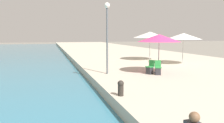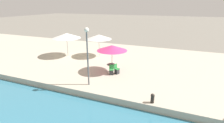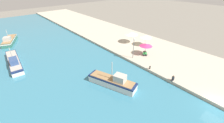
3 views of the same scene
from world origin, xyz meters
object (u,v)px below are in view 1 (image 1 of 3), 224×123
Objects in this scene: cafe_table at (157,65)px; cafe_chair_left at (150,69)px; cafe_umbrella_pink at (159,38)px; cafe_umbrella_striped at (150,35)px; cafe_chair_right at (158,70)px; lamppost at (107,26)px; mooring_bollard at (121,88)px; cafe_umbrella_white at (183,36)px.

cafe_table is 0.75m from cafe_chair_left.
cafe_umbrella_pink is 7.60m from cafe_umbrella_striped.
cafe_umbrella_pink is 1.79m from cafe_table.
cafe_chair_right is 4.28m from lamppost.
cafe_table is at bearing -112.36° from cafe_umbrella_striped.
cafe_umbrella_pink reaches higher than cafe_chair_left.
cafe_umbrella_striped is 3.74× the size of cafe_chair_left.
lamppost is at bearing 169.37° from cafe_umbrella_pink.
cafe_umbrella_pink is 3.53× the size of cafe_table.
cafe_umbrella_white is at bearing 43.73° from mooring_bollard.
cafe_chair_right is (-0.27, -0.67, -0.21)m from cafe_table.
cafe_umbrella_pink is at bearing -111.58° from cafe_umbrella_striped.
cafe_umbrella_pink is 6.50m from mooring_bollard.
cafe_table is (-0.09, 0.05, -1.79)m from cafe_umbrella_pink.
mooring_bollard is at bearing -136.27° from cafe_umbrella_white.
cafe_table is at bearing 48.46° from mooring_bollard.
cafe_chair_left is (-4.90, -3.66, -2.09)m from cafe_umbrella_white.
cafe_umbrella_striped reaches higher than cafe_umbrella_pink.
cafe_table is (-2.89, -7.02, -2.01)m from cafe_umbrella_striped.
cafe_table is at bearing -10.10° from lamppost.
lamppost reaches higher than cafe_chair_left.
cafe_umbrella_pink is at bearing -96.02° from cafe_chair_left.
cafe_chair_right is (-3.16, -7.69, -2.22)m from cafe_umbrella_striped.
cafe_chair_left is 3.91m from lamppost.
cafe_table is 0.75m from cafe_chair_right.
cafe_chair_left is 0.54m from cafe_chair_right.
lamppost is at bearing -0.76° from cafe_chair_right.
mooring_bollard is (-3.43, -4.31, 0.02)m from cafe_chair_left.
cafe_umbrella_striped is 8.43m from cafe_chair_left.
cafe_chair_left is at bearing -143.26° from cafe_umbrella_white.
cafe_chair_right is at bearing -120.19° from cafe_umbrella_pink.
cafe_umbrella_white is 0.90× the size of cafe_umbrella_striped.
cafe_umbrella_white is at bearing 39.37° from cafe_umbrella_pink.
cafe_chair_right is 1.39× the size of mooring_bollard.
cafe_umbrella_pink is 2.12m from cafe_chair_right.
mooring_bollard is (-3.82, -3.94, 0.02)m from cafe_chair_right.
cafe_umbrella_white reaches higher than cafe_chair_right.
lamppost reaches higher than cafe_umbrella_pink.
mooring_bollard is (-6.98, -11.63, -2.20)m from cafe_umbrella_striped.
cafe_umbrella_white is 3.90m from cafe_umbrella_striped.
mooring_bollard is 0.14× the size of lamppost.
cafe_umbrella_striped is 13.74m from mooring_bollard.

